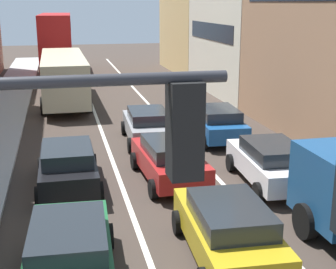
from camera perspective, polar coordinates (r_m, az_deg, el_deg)
The scene contains 12 objects.
lane_stripe_left at distance 24.53m, azimuth -8.04°, elevation 0.97°, with size 0.16×60.00×0.01m, color silver.
lane_stripe_right at distance 25.02m, azimuth -0.26°, elevation 1.41°, with size 0.16×60.00×0.01m, color silver.
building_row_right at distance 29.26m, azimuth 15.10°, elevation 14.43°, with size 7.20×43.90×13.53m.
sedan_centre_lane_second at distance 11.84m, azimuth 7.06°, elevation -10.91°, with size 2.23×4.38×1.49m.
wagon_left_lane_second at distance 10.97m, azimuth -11.53°, elevation -13.36°, with size 2.23×4.38×1.49m.
hatchback_centre_lane_third at distance 16.70m, azimuth 0.16°, elevation -2.88°, with size 2.22×4.38×1.49m.
sedan_left_lane_third at distance 16.42m, azimuth -11.71°, elevation -3.52°, with size 2.08×4.31×1.49m.
coupe_centre_lane_fourth at distance 21.33m, azimuth -2.40°, elevation 1.14°, with size 2.21×4.37×1.49m.
sedan_right_lane_behind_truck at distance 16.75m, azimuth 11.98°, elevation -3.17°, with size 2.25×4.39×1.49m.
wagon_right_lane_far at distance 21.86m, azimuth 5.77°, elevation 1.43°, with size 2.25×4.39×1.49m.
bus_mid_queue_primary at distance 30.47m, azimuth -12.18°, elevation 6.93°, with size 2.86×10.52×2.90m.
bus_far_queue_secondary at distance 43.38m, azimuth -12.98°, elevation 10.70°, with size 3.03×10.57×5.06m.
Camera 1 is at (-3.57, -3.71, 6.00)m, focal length 51.82 mm.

